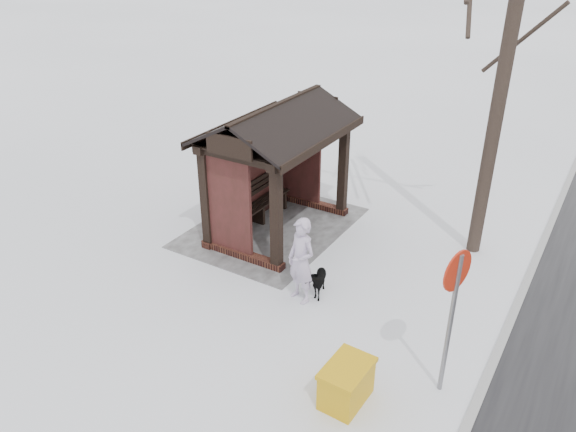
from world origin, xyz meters
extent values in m
plane|color=white|center=(0.00, 0.00, 0.00)|extent=(120.00, 120.00, 0.00)
cube|color=gray|center=(0.00, 5.50, 0.01)|extent=(120.00, 0.15, 0.06)
cube|color=gray|center=(0.00, -0.20, 0.01)|extent=(4.20, 3.20, 0.02)
cube|color=#321612|center=(0.00, -0.90, 0.08)|extent=(3.30, 0.22, 0.16)
cube|color=#321612|center=(-1.50, 0.00, 0.08)|extent=(0.22, 2.10, 0.16)
cube|color=#321612|center=(1.50, 0.00, 0.08)|extent=(0.22, 2.10, 0.16)
cube|color=black|center=(-1.50, 0.90, 1.15)|extent=(0.20, 0.20, 2.30)
cube|color=black|center=(1.50, 0.90, 1.15)|extent=(0.20, 0.20, 2.30)
cube|color=black|center=(-1.50, -0.90, 1.15)|extent=(0.20, 0.20, 2.30)
cube|color=black|center=(1.50, -0.90, 1.15)|extent=(0.20, 0.20, 2.30)
cube|color=black|center=(0.00, -0.90, 1.23)|extent=(2.80, 0.08, 2.14)
cube|color=black|center=(-1.50, -0.31, 1.23)|extent=(0.08, 1.17, 2.14)
cube|color=black|center=(1.50, -0.31, 1.23)|extent=(0.08, 1.17, 2.14)
cube|color=black|center=(0.00, 0.90, 2.36)|extent=(3.40, 0.20, 0.18)
cube|color=black|center=(0.00, -0.90, 2.36)|extent=(3.40, 0.20, 0.18)
cylinder|color=black|center=(-1.50, 4.20, 4.28)|extent=(0.29, 0.29, 8.55)
imported|color=#B2A2BE|center=(2.14, 1.86, 0.87)|extent=(0.59, 0.73, 1.73)
imported|color=black|center=(1.83, 2.02, 0.32)|extent=(0.83, 0.58, 0.64)
cube|color=#C08D0B|center=(4.05, 3.77, 0.30)|extent=(0.85, 0.58, 0.60)
cube|color=#C08D0B|center=(4.05, 3.77, 0.63)|extent=(0.90, 0.63, 0.07)
cylinder|color=slate|center=(3.05, 4.92, 1.22)|extent=(0.07, 0.07, 2.45)
cylinder|color=#B2200C|center=(3.05, 4.90, 2.18)|extent=(0.62, 0.22, 0.64)
cylinder|color=white|center=(3.05, 4.88, 2.18)|extent=(0.48, 0.17, 0.49)
camera|label=1|loc=(9.89, 6.33, 6.45)|focal=35.00mm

